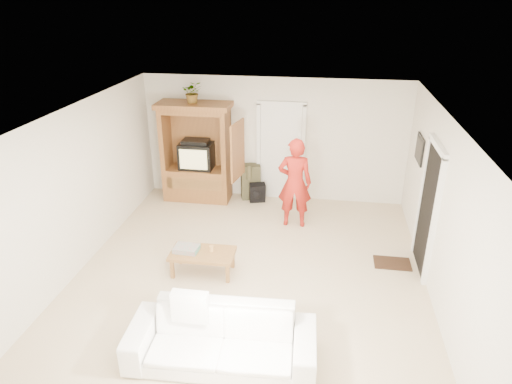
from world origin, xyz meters
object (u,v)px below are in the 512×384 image
at_px(armoire, 198,159).
at_px(coffee_table, 203,255).
at_px(sofa, 221,339).
at_px(man, 295,183).

bearing_deg(armoire, coffee_table, -73.52).
bearing_deg(sofa, man, 78.48).
height_order(armoire, sofa, armoire).
bearing_deg(man, armoire, -25.00).
height_order(armoire, coffee_table, armoire).
xyz_separation_m(man, coffee_table, (-1.30, -1.88, -0.54)).
bearing_deg(man, sofa, 79.58).
height_order(man, coffee_table, man).
xyz_separation_m(armoire, sofa, (1.55, -4.61, -0.58)).
relative_size(armoire, man, 1.20).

